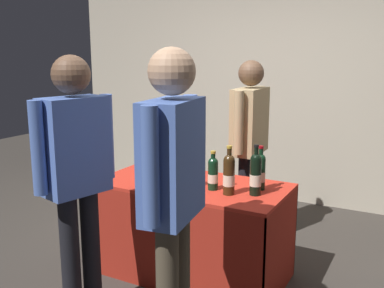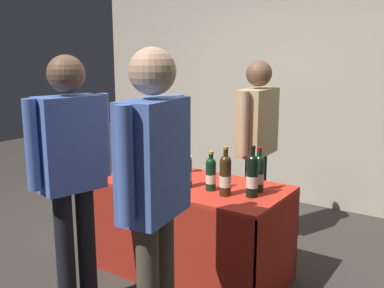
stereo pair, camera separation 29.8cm
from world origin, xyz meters
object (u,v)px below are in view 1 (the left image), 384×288
at_px(taster_foreground_right, 76,166).
at_px(display_bottle_0, 188,170).
at_px(wine_glass_near_vendor, 184,161).
at_px(flower_vase, 152,165).
at_px(vendor_presenter, 249,134).
at_px(tasting_table, 192,212).
at_px(featured_wine_bottle, 256,174).

bearing_deg(taster_foreground_right, display_bottle_0, -14.06).
height_order(wine_glass_near_vendor, flower_vase, flower_vase).
xyz_separation_m(flower_vase, vendor_presenter, (0.43, 0.92, 0.13)).
distance_m(wine_glass_near_vendor, taster_foreground_right, 1.09).
relative_size(tasting_table, featured_wine_bottle, 4.03).
bearing_deg(tasting_table, featured_wine_bottle, -4.43).
bearing_deg(wine_glass_near_vendor, vendor_presenter, 61.39).
xyz_separation_m(featured_wine_bottle, display_bottle_0, (-0.49, -0.07, -0.02)).
xyz_separation_m(display_bottle_0, flower_vase, (-0.33, 0.02, -0.00)).
bearing_deg(taster_foreground_right, featured_wine_bottle, -33.76).
distance_m(flower_vase, taster_foreground_right, 0.76).
distance_m(tasting_table, featured_wine_bottle, 0.64).
distance_m(featured_wine_bottle, wine_glass_near_vendor, 0.77).
height_order(tasting_table, vendor_presenter, vendor_presenter).
distance_m(featured_wine_bottle, vendor_presenter, 0.96).
relative_size(tasting_table, taster_foreground_right, 0.84).
relative_size(vendor_presenter, taster_foreground_right, 0.97).
height_order(flower_vase, vendor_presenter, vendor_presenter).
bearing_deg(taster_foreground_right, wine_glass_near_vendor, 5.40).
bearing_deg(tasting_table, wine_glass_near_vendor, 130.63).
bearing_deg(vendor_presenter, featured_wine_bottle, 21.94).
bearing_deg(featured_wine_bottle, tasting_table, 175.57).
bearing_deg(featured_wine_bottle, flower_vase, -176.78).
distance_m(featured_wine_bottle, flower_vase, 0.82).
height_order(tasting_table, flower_vase, flower_vase).
relative_size(tasting_table, display_bottle_0, 4.84).
xyz_separation_m(tasting_table, featured_wine_bottle, (0.52, -0.04, 0.38)).
relative_size(wine_glass_near_vendor, flower_vase, 0.41).
bearing_deg(tasting_table, taster_foreground_right, -113.56).
relative_size(featured_wine_bottle, flower_vase, 1.05).
height_order(display_bottle_0, taster_foreground_right, taster_foreground_right).
bearing_deg(display_bottle_0, flower_vase, 175.66).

